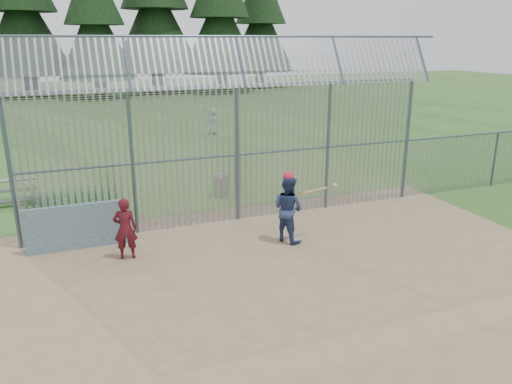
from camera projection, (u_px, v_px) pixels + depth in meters
name	position (u px, v px, depth m)	size (l,w,h in m)	color
ground	(286.00, 266.00, 11.99)	(120.00, 120.00, 0.00)	#2D511E
dirt_infield	(295.00, 275.00, 11.55)	(14.00, 10.00, 0.02)	#756047
dugout_wall	(77.00, 227.00, 12.79)	(2.50, 0.12, 1.20)	#38566B
batter	(288.00, 209.00, 13.24)	(0.87, 0.68, 1.80)	navy
onlooker	(125.00, 229.00, 12.19)	(0.57, 0.37, 1.56)	maroon
bg_kid_standing	(213.00, 122.00, 28.25)	(0.71, 0.46, 1.46)	slate
batting_gear	(293.00, 179.00, 13.02)	(1.55, 0.44, 0.60)	red
trash_can	(221.00, 186.00, 17.21)	(0.56, 0.56, 0.82)	gray
backstop_fence	(295.00, 139.00, 14.98)	(20.09, 0.81, 5.30)	#47566B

